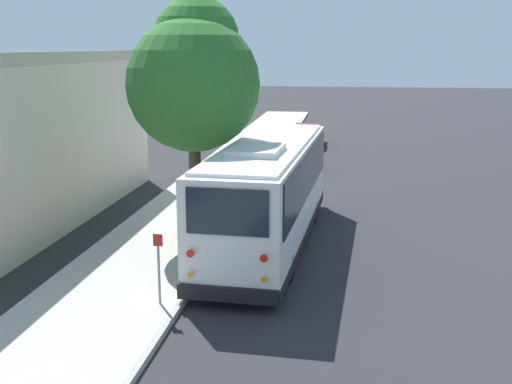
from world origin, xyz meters
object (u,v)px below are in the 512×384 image
Objects in this scene: street_tree at (194,75)px; sign_post_near at (159,268)px; parked_sedan_maroon at (307,136)px; shuttle_bus at (268,189)px; parked_sedan_gray at (296,155)px; sign_post_far at (182,247)px; fire_hydrant at (249,175)px.

street_tree reaches higher than sign_post_near.
sign_post_near is at bearing 177.30° from parked_sedan_maroon.
shuttle_bus reaches higher than parked_sedan_gray.
sign_post_far is 1.69× the size of fire_hydrant.
parked_sedan_gray is 13.94m from street_tree.
parked_sedan_gray is 6.79m from parked_sedan_maroon.
parked_sedan_gray is at bearing -8.77° from street_tree.
sign_post_far is (2.09, 0.00, -0.15)m from sign_post_near.
shuttle_bus reaches higher than sign_post_far.
sign_post_near is (-5.52, -0.43, -4.10)m from street_tree.
sign_post_near reaches higher than parked_sedan_maroon.
parked_sedan_maroon is (20.10, 0.19, -1.15)m from shuttle_bus.
shuttle_bus is 7.78× the size of sign_post_far.
shuttle_bus is at bearing -97.04° from street_tree.
fire_hydrant is at bearing -0.04° from sign_post_far.
shuttle_bus is 3.76m from sign_post_far.
street_tree reaches higher than parked_sedan_maroon.
street_tree is 4.38× the size of sign_post_near.
parked_sedan_gray is at bearing -4.86° from sign_post_near.
shuttle_bus is 13.37m from parked_sedan_gray.
sign_post_near is 1.22× the size of sign_post_far.
parked_sedan_gray is 5.59m from fire_hydrant.
sign_post_far is (-16.46, 1.58, 0.27)m from parked_sedan_gray.
parked_sedan_gray is 5.71× the size of fire_hydrant.
fire_hydrant is (13.19, -0.01, -0.46)m from sign_post_near.
street_tree reaches higher than fire_hydrant.
shuttle_bus is 2.34× the size of parked_sedan_maroon.
sign_post_far is at bearing -172.77° from street_tree.
parked_sedan_maroon is 12.27m from fire_hydrant.
sign_post_near is 2.06× the size of fire_hydrant.
sign_post_near is 2.10m from sign_post_far.
street_tree is (-19.82, 2.10, 4.49)m from parked_sedan_maroon.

